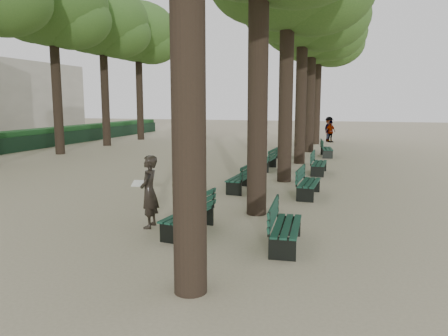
# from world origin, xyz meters

# --- Properties ---
(ground) EXTENTS (120.00, 120.00, 0.00)m
(ground) POSITION_xyz_m (0.00, 0.00, 0.00)
(ground) COLOR tan
(ground) RESTS_ON ground
(tree_central_4) EXTENTS (6.00, 6.00, 9.95)m
(tree_central_4) POSITION_xyz_m (1.50, 18.00, 7.65)
(tree_central_4) COLOR #33261C
(tree_central_4) RESTS_ON ground
(tree_central_5) EXTENTS (6.00, 6.00, 9.95)m
(tree_central_5) POSITION_xyz_m (1.50, 23.00, 7.65)
(tree_central_5) COLOR #33261C
(tree_central_5) RESTS_ON ground
(tree_far_3) EXTENTS (6.00, 6.00, 10.45)m
(tree_far_3) POSITION_xyz_m (-12.00, 13.00, 8.14)
(tree_far_3) COLOR #33261C
(tree_far_3) RESTS_ON ground
(tree_far_4) EXTENTS (6.00, 6.00, 10.45)m
(tree_far_4) POSITION_xyz_m (-12.00, 18.00, 8.14)
(tree_far_4) COLOR #33261C
(tree_far_4) RESTS_ON ground
(tree_far_5) EXTENTS (6.00, 6.00, 10.45)m
(tree_far_5) POSITION_xyz_m (-12.00, 23.00, 8.14)
(tree_far_5) COLOR #33261C
(tree_far_5) RESTS_ON ground
(bench_left_0) EXTENTS (0.79, 1.86, 0.92)m
(bench_left_0) POSITION_xyz_m (0.37, 0.88, 0.27)
(bench_left_0) COLOR black
(bench_left_0) RESTS_ON ground
(bench_left_1) EXTENTS (0.67, 1.83, 0.92)m
(bench_left_1) POSITION_xyz_m (0.37, 5.84, 0.27)
(bench_left_1) COLOR black
(bench_left_1) RESTS_ON ground
(bench_left_2) EXTENTS (0.65, 1.82, 0.92)m
(bench_left_2) POSITION_xyz_m (0.37, 10.55, 0.27)
(bench_left_2) COLOR black
(bench_left_2) RESTS_ON ground
(bench_left_3) EXTENTS (0.59, 1.80, 0.92)m
(bench_left_3) POSITION_xyz_m (0.37, 15.26, 0.27)
(bench_left_3) COLOR black
(bench_left_3) RESTS_ON ground
(bench_right_0) EXTENTS (0.67, 1.83, 0.92)m
(bench_right_0) POSITION_xyz_m (2.63, 0.55, 0.27)
(bench_right_0) COLOR black
(bench_right_0) RESTS_ON ground
(bench_right_1) EXTENTS (0.65, 1.82, 0.92)m
(bench_right_1) POSITION_xyz_m (2.63, 5.55, 0.27)
(bench_right_1) COLOR black
(bench_right_1) RESTS_ON ground
(bench_right_2) EXTENTS (0.58, 1.80, 0.92)m
(bench_right_2) POSITION_xyz_m (2.63, 10.07, 0.27)
(bench_right_2) COLOR black
(bench_right_2) RESTS_ON ground
(bench_right_3) EXTENTS (0.80, 1.86, 0.92)m
(bench_right_3) POSITION_xyz_m (2.63, 15.93, 0.27)
(bench_right_3) COLOR black
(bench_right_3) RESTS_ON ground
(man_with_map) EXTENTS (0.65, 0.73, 1.73)m
(man_with_map) POSITION_xyz_m (-0.68, 1.07, 0.86)
(man_with_map) COLOR black
(man_with_map) RESTS_ON ground
(pedestrian_c) EXTENTS (0.86, 0.89, 1.58)m
(pedestrian_c) POSITION_xyz_m (2.42, 24.67, 0.79)
(pedestrian_c) COLOR #262628
(pedestrian_c) RESTS_ON ground
(pedestrian_b) EXTENTS (0.73, 1.25, 1.85)m
(pedestrian_b) POSITION_xyz_m (2.29, 25.09, 0.92)
(pedestrian_b) COLOR #262628
(pedestrian_b) RESTS_ON ground
(pedestrian_d) EXTENTS (0.94, 0.71, 1.79)m
(pedestrian_d) POSITION_xyz_m (-2.89, 25.64, 0.90)
(pedestrian_d) COLOR #262628
(pedestrian_d) RESTS_ON ground
(pedestrian_a) EXTENTS (0.88, 0.89, 1.82)m
(pedestrian_a) POSITION_xyz_m (-7.81, 25.39, 0.91)
(pedestrian_a) COLOR #262628
(pedestrian_a) RESTS_ON ground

